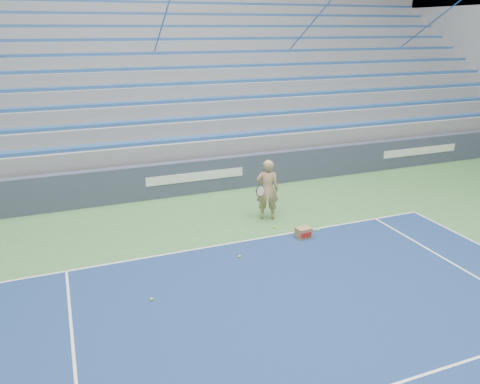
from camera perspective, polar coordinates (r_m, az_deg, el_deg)
name	(u,v)px	position (r m, az deg, el deg)	size (l,w,h in m)	color
sponsor_barrier	(195,177)	(15.15, -5.56, 1.86)	(30.00, 0.32, 1.10)	#384056
bleachers	(155,97)	(20.21, -10.36, 11.31)	(31.00, 9.15, 7.30)	gray
tennis_player	(267,190)	(12.95, 3.35, 0.29)	(0.97, 0.92, 1.72)	tan
ball_box	(304,233)	(12.10, 7.75, -4.96)	(0.40, 0.33, 0.28)	olive
tennis_ball_0	(240,256)	(11.05, -0.06, -7.86)	(0.07, 0.07, 0.07)	#CCDB2C
tennis_ball_1	(318,231)	(12.55, 9.52, -4.66)	(0.07, 0.07, 0.07)	#CCDB2C
tennis_ball_2	(152,299)	(9.62, -10.74, -12.72)	(0.07, 0.07, 0.07)	#CCDB2C
tennis_ball_3	(275,227)	(12.64, 4.24, -4.24)	(0.07, 0.07, 0.07)	#CCDB2C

